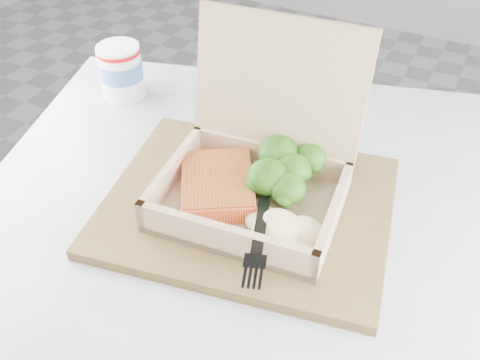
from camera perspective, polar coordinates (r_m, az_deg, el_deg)
The scene contains 10 objects.
floor at distance 1.39m, azimuth -3.52°, elevation -18.09°, with size 4.00×4.00×0.00m, color #9D9CA2.
cafe_table at distance 0.82m, azimuth 0.62°, elevation -13.21°, with size 0.90×0.90×0.71m.
serving_tray at distance 0.69m, azimuth 0.85°, elevation -2.74°, with size 0.36×0.29×0.02m, color brown.
takeout_container at distance 0.66m, azimuth 2.08°, elevation 2.02°, with size 0.24×0.23×0.21m.
salmon_fillet at distance 0.67m, azimuth -2.42°, elevation -0.55°, with size 0.09×0.12×0.02m, color orange.
broccoli_pile at distance 0.67m, azimuth 5.60°, elevation 0.42°, with size 0.12×0.12×0.04m, color #367219, non-canonical shape.
mashed_potatoes at distance 0.62m, azimuth 4.01°, elevation -5.13°, with size 0.09×0.08×0.03m, color beige.
plastic_fork at distance 0.62m, azimuth 2.51°, elevation -2.87°, with size 0.07×0.17×0.02m.
paper_cup at distance 0.91m, azimuth -12.58°, elevation 11.41°, with size 0.07×0.07×0.09m.
receipt at distance 0.85m, azimuth 3.84°, elevation 6.07°, with size 0.08×0.15×0.00m, color white.
Camera 1 is at (0.39, -0.60, 1.19)m, focal length 40.00 mm.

